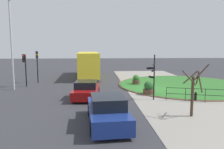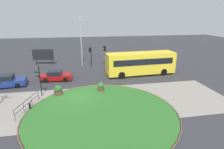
% 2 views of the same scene
% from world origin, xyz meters
% --- Properties ---
extents(ground, '(120.00, 120.00, 0.00)m').
position_xyz_m(ground, '(0.00, 0.00, 0.00)').
color(ground, '#333338').
extents(sidewalk_paving, '(32.00, 8.52, 0.02)m').
position_xyz_m(sidewalk_paving, '(0.00, -1.74, 0.01)').
color(sidewalk_paving, gray).
rests_on(sidewalk_paving, ground).
extents(grass_island, '(13.65, 13.65, 0.10)m').
position_xyz_m(grass_island, '(2.21, -3.91, 0.05)').
color(grass_island, '#2D6B28').
rests_on(grass_island, ground).
extents(grass_kerb_ring, '(13.96, 13.96, 0.11)m').
position_xyz_m(grass_kerb_ring, '(2.21, -3.91, 0.06)').
color(grass_kerb_ring, brown).
rests_on(grass_kerb_ring, ground).
extents(signpost_directional, '(1.21, 0.67, 3.46)m').
position_xyz_m(signpost_directional, '(-3.86, 1.04, 1.98)').
color(signpost_directional, black).
rests_on(signpost_directional, ground).
extents(bollard_foreground, '(0.18, 0.18, 0.70)m').
position_xyz_m(bollard_foreground, '(-4.38, -2.04, 0.36)').
color(bollard_foreground, black).
rests_on(bollard_foreground, ground).
extents(railing_grass_edge, '(1.20, 4.00, 1.01)m').
position_xyz_m(railing_grass_edge, '(-4.58, -1.92, 0.66)').
color(railing_grass_edge, black).
rests_on(railing_grass_edge, ground).
extents(bus_yellow, '(10.39, 3.15, 3.33)m').
position_xyz_m(bus_yellow, '(9.45, 6.53, 1.78)').
color(bus_yellow, yellow).
rests_on(bus_yellow, ground).
extents(car_near_lane, '(4.26, 2.10, 1.38)m').
position_xyz_m(car_near_lane, '(-2.79, 6.14, 0.64)').
color(car_near_lane, maroon).
rests_on(car_near_lane, ground).
extents(car_far_lane, '(4.72, 2.22, 1.55)m').
position_xyz_m(car_far_lane, '(-8.71, 4.74, 0.71)').
color(car_far_lane, navy).
rests_on(car_far_lane, ground).
extents(traffic_light_near, '(0.48, 0.32, 3.58)m').
position_xyz_m(traffic_light_near, '(4.85, 12.02, 2.63)').
color(traffic_light_near, black).
rests_on(traffic_light_near, ground).
extents(traffic_light_far, '(0.49, 0.31, 3.31)m').
position_xyz_m(traffic_light_far, '(2.40, 12.57, 2.44)').
color(traffic_light_far, black).
rests_on(traffic_light_far, ground).
extents(lamppost_tall, '(0.32, 0.32, 8.45)m').
position_xyz_m(lamppost_tall, '(0.97, 13.19, 4.52)').
color(lamppost_tall, '#B7B7BC').
rests_on(lamppost_tall, ground).
extents(planter_near_signpost, '(0.96, 0.96, 1.18)m').
position_xyz_m(planter_near_signpost, '(-2.04, 0.93, 0.53)').
color(planter_near_signpost, brown).
rests_on(planter_near_signpost, ground).
extents(planter_kerbside, '(0.81, 0.81, 1.10)m').
position_xyz_m(planter_kerbside, '(2.78, 1.13, 0.50)').
color(planter_kerbside, brown).
rests_on(planter_kerbside, ground).
extents(street_tree_bare, '(1.32, 1.33, 3.11)m').
position_xyz_m(street_tree_bare, '(-7.79, -0.25, 1.55)').
color(street_tree_bare, '#423323').
rests_on(street_tree_bare, ground).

